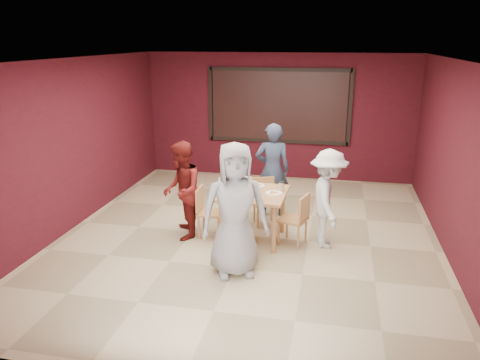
% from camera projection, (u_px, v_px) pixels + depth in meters
% --- Properties ---
extents(floor, '(7.00, 7.00, 0.00)m').
position_uv_depth(floor, '(249.00, 236.00, 7.64)').
color(floor, '#C9B68B').
rests_on(floor, ground).
extents(window_blinds, '(3.00, 0.02, 1.50)m').
position_uv_depth(window_blinds, '(278.00, 106.00, 10.38)').
color(window_blinds, black).
extents(dining_table, '(1.05, 1.05, 0.95)m').
position_uv_depth(dining_table, '(253.00, 198.00, 7.31)').
color(dining_table, '#B28049').
rests_on(dining_table, floor).
extents(chair_front, '(0.42, 0.42, 0.79)m').
position_uv_depth(chair_front, '(236.00, 234.00, 6.62)').
color(chair_front, tan).
rests_on(chair_front, floor).
extents(chair_back, '(0.50, 0.50, 0.80)m').
position_uv_depth(chair_back, '(264.00, 198.00, 8.07)').
color(chair_back, tan).
rests_on(chair_back, floor).
extents(chair_left, '(0.41, 0.41, 0.82)m').
position_uv_depth(chair_left, '(206.00, 209.00, 7.53)').
color(chair_left, tan).
rests_on(chair_left, floor).
extents(chair_right, '(0.49, 0.49, 0.82)m').
position_uv_depth(chair_right, '(297.00, 217.00, 7.20)').
color(chair_right, tan).
rests_on(chair_right, floor).
extents(diner_front, '(1.05, 0.87, 1.84)m').
position_uv_depth(diner_front, '(235.00, 210.00, 6.20)').
color(diner_front, gray).
rests_on(diner_front, floor).
extents(diner_back, '(0.68, 0.50, 1.69)m').
position_uv_depth(diner_back, '(272.00, 170.00, 8.32)').
color(diner_back, '#2E3952').
rests_on(diner_back, floor).
extents(diner_left, '(0.80, 0.91, 1.57)m').
position_uv_depth(diner_left, '(182.00, 190.00, 7.41)').
color(diner_left, '#611412').
rests_on(diner_left, floor).
extents(diner_right, '(0.72, 1.07, 1.53)m').
position_uv_depth(diner_right, '(328.00, 199.00, 7.08)').
color(diner_right, silver).
rests_on(diner_right, floor).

